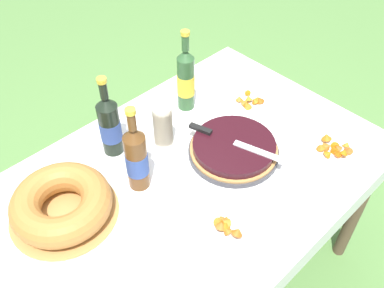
{
  "coord_description": "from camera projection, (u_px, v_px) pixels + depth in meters",
  "views": [
    {
      "loc": [
        -0.69,
        -0.73,
        1.92
      ],
      "look_at": [
        0.07,
        0.06,
        0.83
      ],
      "focal_mm": 40.0,
      "sensor_mm": 36.0,
      "label": 1
    }
  ],
  "objects": [
    {
      "name": "snack_plate_near",
      "position": [
        225.0,
        226.0,
        1.35
      ],
      "size": [
        0.21,
        0.21,
        0.06
      ],
      "color": "white",
      "rests_on": "tablecloth"
    },
    {
      "name": "snack_plate_left",
      "position": [
        251.0,
        101.0,
        1.8
      ],
      "size": [
        0.21,
        0.21,
        0.05
      ],
      "color": "white",
      "rests_on": "tablecloth"
    },
    {
      "name": "ground_plane",
      "position": [
        190.0,
        279.0,
        2.07
      ],
      "size": [
        16.0,
        16.0,
        0.0
      ],
      "primitive_type": "plane",
      "color": "#568442"
    },
    {
      "name": "juice_bottle_red",
      "position": [
        110.0,
        125.0,
        1.52
      ],
      "size": [
        0.08,
        0.08,
        0.33
      ],
      "color": "black",
      "rests_on": "tablecloth"
    },
    {
      "name": "cider_bottle_amber",
      "position": [
        136.0,
        158.0,
        1.4
      ],
      "size": [
        0.08,
        0.08,
        0.34
      ],
      "color": "brown",
      "rests_on": "tablecloth"
    },
    {
      "name": "berry_tart",
      "position": [
        234.0,
        149.0,
        1.58
      ],
      "size": [
        0.34,
        0.34,
        0.06
      ],
      "color": "#38383D",
      "rests_on": "tablecloth"
    },
    {
      "name": "garden_table",
      "position": [
        190.0,
        190.0,
        1.58
      ],
      "size": [
        1.42,
        0.94,
        0.76
      ],
      "color": "brown",
      "rests_on": "ground_plane"
    },
    {
      "name": "cider_bottle_green",
      "position": [
        186.0,
        80.0,
        1.7
      ],
      "size": [
        0.07,
        0.07,
        0.35
      ],
      "color": "#2D562D",
      "rests_on": "tablecloth"
    },
    {
      "name": "snack_plate_right",
      "position": [
        332.0,
        149.0,
        1.6
      ],
      "size": [
        0.24,
        0.24,
        0.05
      ],
      "color": "white",
      "rests_on": "tablecloth"
    },
    {
      "name": "cup_stack",
      "position": [
        163.0,
        126.0,
        1.58
      ],
      "size": [
        0.07,
        0.07,
        0.18
      ],
      "color": "beige",
      "rests_on": "tablecloth"
    },
    {
      "name": "bundt_cake",
      "position": [
        62.0,
        204.0,
        1.37
      ],
      "size": [
        0.36,
        0.36,
        0.11
      ],
      "color": "#B78447",
      "rests_on": "tablecloth"
    },
    {
      "name": "serving_knife",
      "position": [
        227.0,
        139.0,
        1.56
      ],
      "size": [
        0.13,
        0.37,
        0.01
      ],
      "rotation": [
        0.0,
        0.0,
        5.01
      ],
      "color": "silver",
      "rests_on": "berry_tart"
    },
    {
      "name": "tablecloth",
      "position": [
        190.0,
        177.0,
        1.54
      ],
      "size": [
        1.43,
        0.95,
        0.1
      ],
      "color": "white",
      "rests_on": "garden_table"
    }
  ]
}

